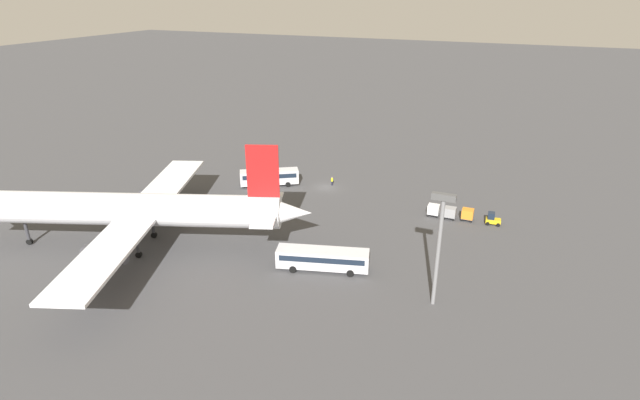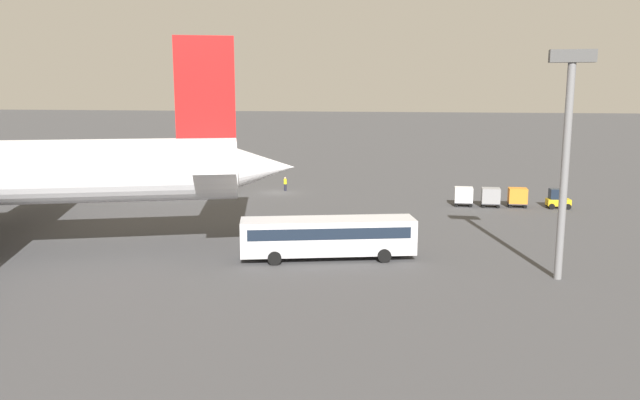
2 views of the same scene
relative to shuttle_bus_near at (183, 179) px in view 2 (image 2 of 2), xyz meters
name	(u,v)px [view 2 (image 2 of 2)]	position (x,y,z in m)	size (l,w,h in m)	color
ground_plane	(277,193)	(-10.86, -3.42, -1.92)	(600.00, 600.00, 0.00)	#424244
shuttle_bus_near	(183,179)	(0.00, 0.00, 0.00)	(11.17, 8.29, 3.20)	silver
shuttle_bus_far	(328,235)	(-22.23, 25.56, -0.09)	(13.18, 6.22, 3.02)	silver
baggage_tug	(557,199)	(-42.77, 1.10, -0.98)	(2.52, 1.84, 2.10)	gold
worker_person	(285,184)	(-11.48, -4.95, -1.05)	(0.38, 0.38, 1.74)	#1E1E2D
cargo_cart_orange	(518,196)	(-38.70, 1.22, -0.73)	(2.02, 1.71, 2.06)	#38383D
cargo_cart_grey	(491,196)	(-35.86, 1.69, -0.73)	(2.02, 1.71, 2.06)	#38383D
cargo_cart_white	(464,195)	(-33.02, 1.66, -0.73)	(2.02, 1.71, 2.06)	#38383D
light_pole	(567,138)	(-38.18, 27.76, 7.43)	(2.80, 0.70, 14.92)	slate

